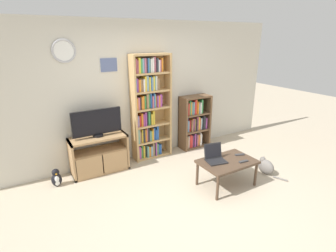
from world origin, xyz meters
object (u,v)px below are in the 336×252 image
object	(u,v)px
bookshelf_short	(193,123)
remote_near_laptop	(244,161)
coffee_table	(227,163)
remote_far_from_laptop	(240,155)
penguin_figurine	(56,178)
tv_stand	(100,154)
bookshelf_tall	(149,108)
laptop	(215,157)
television	(97,123)
cat	(266,166)

from	to	relation	value
bookshelf_short	remote_near_laptop	xyz separation A→B (m)	(-0.27, -1.73, -0.10)
bookshelf_short	coffee_table	distance (m)	1.65
remote_far_from_laptop	penguin_figurine	world-z (taller)	remote_far_from_laptop
tv_stand	remote_near_laptop	xyz separation A→B (m)	(1.81, -1.65, 0.11)
bookshelf_tall	coffee_table	bearing A→B (deg)	-70.01
tv_stand	penguin_figurine	xyz separation A→B (m)	(-0.76, -0.11, -0.20)
bookshelf_tall	remote_far_from_laptop	bearing A→B (deg)	-59.89
bookshelf_tall	laptop	world-z (taller)	bookshelf_tall
coffee_table	penguin_figurine	bearing A→B (deg)	149.97
remote_near_laptop	remote_far_from_laptop	xyz separation A→B (m)	(0.13, 0.21, 0.00)
television	penguin_figurine	distance (m)	1.10
television	remote_near_laptop	distance (m)	2.50
remote_far_from_laptop	tv_stand	bearing A→B (deg)	73.29
bookshelf_short	penguin_figurine	distance (m)	2.88
bookshelf_tall	remote_far_from_laptop	size ratio (longest dim) A/B	12.20
coffee_table	television	bearing A→B (deg)	136.62
bookshelf_tall	bookshelf_short	bearing A→B (deg)	-1.56
remote_near_laptop	penguin_figurine	size ratio (longest dim) A/B	0.54
bookshelf_short	laptop	bearing A→B (deg)	-113.31
coffee_table	penguin_figurine	distance (m)	2.76
cat	penguin_figurine	bearing A→B (deg)	154.58
remote_near_laptop	cat	distance (m)	0.75
laptop	cat	size ratio (longest dim) A/B	0.64
tv_stand	remote_far_from_laptop	bearing A→B (deg)	-36.59
laptop	remote_near_laptop	world-z (taller)	laptop
remote_far_from_laptop	bookshelf_short	bearing A→B (deg)	14.53
remote_near_laptop	cat	size ratio (longest dim) A/B	0.30
coffee_table	tv_stand	bearing A→B (deg)	137.44
television	cat	world-z (taller)	television
television	laptop	xyz separation A→B (m)	(1.44, -1.41, -0.41)
bookshelf_short	cat	size ratio (longest dim) A/B	2.08
laptop	remote_near_laptop	xyz separation A→B (m)	(0.35, -0.28, -0.05)
tv_stand	coffee_table	world-z (taller)	tv_stand
bookshelf_tall	television	bearing A→B (deg)	-175.54
television	coffee_table	bearing A→B (deg)	-43.38
laptop	penguin_figurine	world-z (taller)	laptop
coffee_table	laptop	xyz separation A→B (m)	(-0.17, 0.11, 0.11)
coffee_table	remote_near_laptop	distance (m)	0.25
coffee_table	penguin_figurine	size ratio (longest dim) A/B	2.94
tv_stand	remote_near_laptop	size ratio (longest dim) A/B	5.97
coffee_table	bookshelf_short	bearing A→B (deg)	73.72
laptop	cat	bearing A→B (deg)	1.43
coffee_table	remote_far_from_laptop	xyz separation A→B (m)	(0.32, 0.05, 0.06)
bookshelf_tall	penguin_figurine	xyz separation A→B (m)	(-1.80, -0.22, -0.88)
television	penguin_figurine	bearing A→B (deg)	-169.35
coffee_table	remote_far_from_laptop	size ratio (longest dim) A/B	5.34
penguin_figurine	cat	bearing A→B (deg)	-24.03
laptop	cat	distance (m)	1.11
television	bookshelf_short	world-z (taller)	television
coffee_table	cat	xyz separation A→B (m)	(0.86, -0.07, -0.25)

